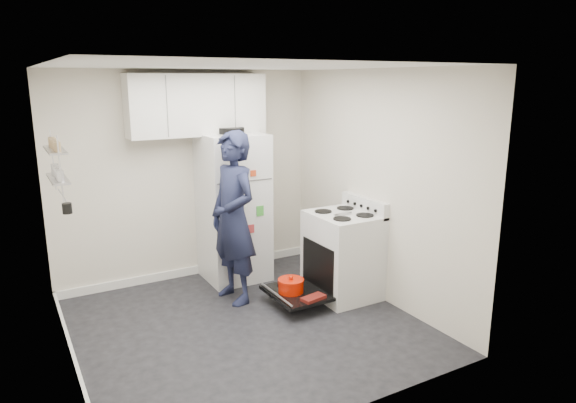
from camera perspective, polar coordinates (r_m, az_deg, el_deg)
room at (r=4.85m, az=-5.45°, el=-0.69°), size 3.21×3.21×2.51m
electric_range at (r=5.79m, az=6.00°, el=-6.00°), size 0.66×0.76×1.10m
open_oven_door at (r=5.59m, az=0.71°, el=-9.78°), size 0.55×0.70×0.22m
refrigerator at (r=6.20m, az=-6.09°, el=-0.60°), size 0.72×0.74×1.84m
upper_cabinets at (r=6.06m, az=-10.07°, el=10.52°), size 1.60×0.33×0.70m
wall_shelf_rack at (r=4.83m, az=-24.30°, el=3.78°), size 0.14×0.60×0.61m
person at (r=5.54m, az=-6.09°, el=-1.84°), size 0.54×0.74×1.87m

